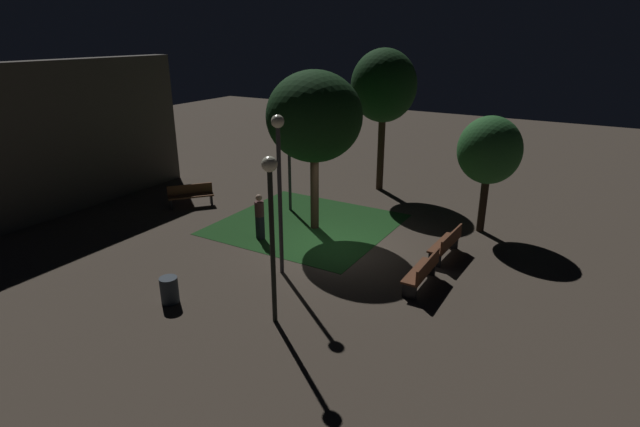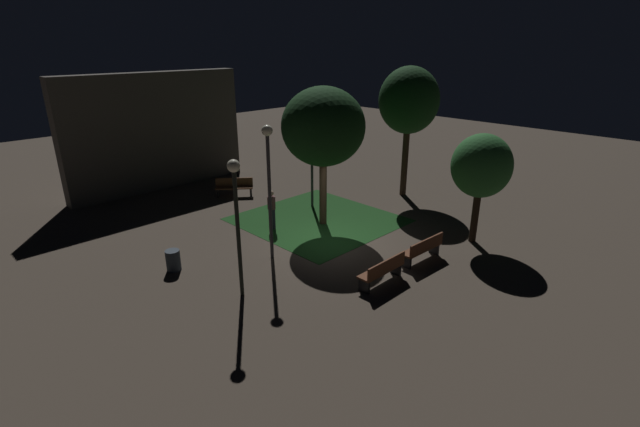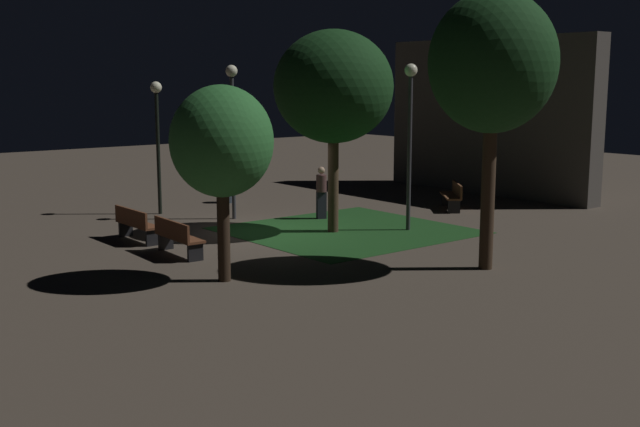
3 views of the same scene
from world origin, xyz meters
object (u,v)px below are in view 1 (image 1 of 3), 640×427
object	(u,v)px
tree_left_canopy	(489,151)
lamp_post_near_wall	(271,212)
lamp_post_path_center	(289,132)
tree_lawn_side	(384,87)
bench_front_left	(191,195)
trash_bin	(169,290)
lamp_post_plaza_east	(279,170)
pedestrian	(260,216)
tree_tall_center	(314,117)
bench_front_right	(447,243)
bench_back_row	(423,271)

from	to	relation	value
tree_left_canopy	lamp_post_near_wall	size ratio (longest dim) A/B	0.99
lamp_post_path_center	tree_lawn_side	bearing A→B (deg)	-23.88
bench_front_left	lamp_post_near_wall	distance (m)	9.84
tree_left_canopy	trash_bin	xyz separation A→B (m)	(-9.21, 5.84, -2.57)
lamp_post_path_center	lamp_post_plaza_east	xyz separation A→B (m)	(-4.69, -2.84, 0.00)
lamp_post_plaza_east	lamp_post_path_center	bearing A→B (deg)	31.19
lamp_post_path_center	lamp_post_near_wall	size ratio (longest dim) A/B	1.12
tree_left_canopy	bench_front_left	bearing A→B (deg)	106.77
tree_left_canopy	pedestrian	world-z (taller)	tree_left_canopy
tree_lawn_side	pedestrian	bearing A→B (deg)	170.89
tree_lawn_side	lamp_post_near_wall	world-z (taller)	tree_lawn_side
tree_tall_center	tree_left_canopy	xyz separation A→B (m)	(2.75, -5.28, -1.08)
tree_tall_center	lamp_post_near_wall	xyz separation A→B (m)	(-5.80, -2.36, -1.14)
lamp_post_path_center	lamp_post_near_wall	world-z (taller)	lamp_post_path_center
lamp_post_plaza_east	pedestrian	world-z (taller)	lamp_post_plaza_east
tree_lawn_side	tree_tall_center	size ratio (longest dim) A/B	1.10
tree_lawn_side	tree_left_canopy	size ratio (longest dim) A/B	1.49
bench_front_left	lamp_post_path_center	size ratio (longest dim) A/B	0.36
bench_front_right	tree_lawn_side	world-z (taller)	tree_lawn_side
bench_back_row	tree_left_canopy	bearing A→B (deg)	-4.54
bench_front_left	lamp_post_path_center	world-z (taller)	lamp_post_path_center
tree_lawn_side	tree_left_canopy	xyz separation A→B (m)	(-2.76, -5.18, -1.61)
lamp_post_path_center	lamp_post_near_wall	distance (m)	8.11
bench_back_row	trash_bin	world-z (taller)	bench_back_row
bench_front_left	tree_left_canopy	bearing A→B (deg)	-73.23
bench_front_right	bench_front_left	xyz separation A→B (m)	(-0.49, 10.48, 0.00)
tree_lawn_side	tree_left_canopy	world-z (taller)	tree_lawn_side
bench_front_left	pedestrian	distance (m)	4.73
tree_tall_center	bench_front_left	bearing A→B (deg)	95.44
bench_back_row	bench_front_right	xyz separation A→B (m)	(2.23, 0.00, 0.00)
bench_front_left	trash_bin	bearing A→B (deg)	-139.66
bench_front_right	tree_lawn_side	distance (m)	8.37
bench_front_right	trash_bin	xyz separation A→B (m)	(-6.42, 5.44, -0.12)
tree_tall_center	tree_lawn_side	bearing A→B (deg)	-1.12
tree_lawn_side	lamp_post_plaza_east	size ratio (longest dim) A/B	1.31
lamp_post_plaza_east	bench_front_left	bearing A→B (deg)	65.45
bench_front_right	lamp_post_plaza_east	bearing A→B (deg)	132.15
bench_back_row	lamp_post_near_wall	xyz separation A→B (m)	(-3.53, 2.53, 2.39)
bench_back_row	bench_front_left	xyz separation A→B (m)	(1.74, 10.48, 0.00)
lamp_post_plaza_east	tree_lawn_side	bearing A→B (deg)	5.68
tree_left_canopy	lamp_post_plaza_east	size ratio (longest dim) A/B	0.88
tree_lawn_side	trash_bin	bearing A→B (deg)	176.81
bench_front_right	bench_back_row	bearing A→B (deg)	-180.00
lamp_post_near_wall	bench_front_right	bearing A→B (deg)	-23.69
lamp_post_plaza_east	pedestrian	bearing A→B (deg)	50.71
tree_lawn_side	pedestrian	world-z (taller)	tree_lawn_side
bench_front_right	lamp_post_near_wall	size ratio (longest dim) A/B	0.44
lamp_post_path_center	lamp_post_plaza_east	size ratio (longest dim) A/B	1.00
lamp_post_near_wall	tree_left_canopy	bearing A→B (deg)	-18.90
tree_lawn_side	tree_left_canopy	distance (m)	6.08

